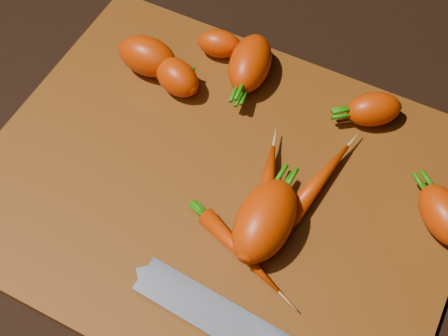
% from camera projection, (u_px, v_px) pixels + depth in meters
% --- Properties ---
extents(ground, '(2.00, 2.00, 0.01)m').
position_uv_depth(ground, '(220.00, 192.00, 0.67)').
color(ground, black).
extents(cutting_board, '(0.50, 0.40, 0.01)m').
position_uv_depth(cutting_board, '(220.00, 187.00, 0.66)').
color(cutting_board, '#6C350E').
rests_on(cutting_board, ground).
extents(carrot_0, '(0.07, 0.05, 0.05)m').
position_uv_depth(carrot_0, '(148.00, 56.00, 0.72)').
color(carrot_0, '#D63200').
rests_on(carrot_0, cutting_board).
extents(carrot_1, '(0.07, 0.06, 0.04)m').
position_uv_depth(carrot_1, '(177.00, 77.00, 0.71)').
color(carrot_1, '#D63200').
rests_on(carrot_1, cutting_board).
extents(carrot_2, '(0.06, 0.09, 0.05)m').
position_uv_depth(carrot_2, '(250.00, 63.00, 0.72)').
color(carrot_2, '#D63200').
rests_on(carrot_2, cutting_board).
extents(carrot_3, '(0.06, 0.09, 0.06)m').
position_uv_depth(carrot_3, '(265.00, 221.00, 0.60)').
color(carrot_3, '#D63200').
rests_on(carrot_3, cutting_board).
extents(carrot_4, '(0.07, 0.07, 0.04)m').
position_uv_depth(carrot_4, '(374.00, 109.00, 0.69)').
color(carrot_4, '#D63200').
rests_on(carrot_4, cutting_board).
extents(carrot_5, '(0.06, 0.04, 0.03)m').
position_uv_depth(carrot_5, '(219.00, 44.00, 0.74)').
color(carrot_5, '#D63200').
rests_on(carrot_5, cutting_board).
extents(carrot_6, '(0.08, 0.08, 0.04)m').
position_uv_depth(carrot_6, '(445.00, 215.00, 0.61)').
color(carrot_6, '#D63200').
rests_on(carrot_6, cutting_board).
extents(carrot_7, '(0.05, 0.11, 0.02)m').
position_uv_depth(carrot_7, '(319.00, 181.00, 0.65)').
color(carrot_7, '#D63200').
rests_on(carrot_7, cutting_board).
extents(carrot_8, '(0.11, 0.06, 0.02)m').
position_uv_depth(carrot_8, '(241.00, 252.00, 0.61)').
color(carrot_8, '#D63200').
rests_on(carrot_8, cutting_board).
extents(carrot_9, '(0.06, 0.12, 0.03)m').
position_uv_depth(carrot_9, '(266.00, 192.00, 0.64)').
color(carrot_9, '#D63200').
rests_on(carrot_9, cutting_board).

